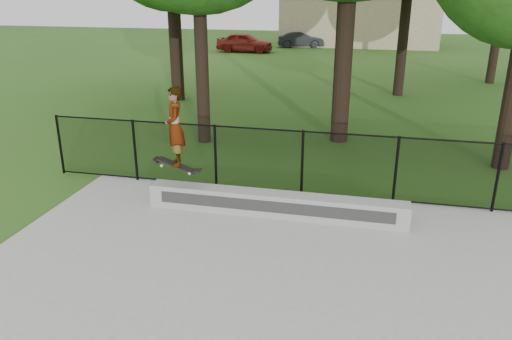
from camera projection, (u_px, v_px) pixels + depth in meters
The scene contains 7 objects.
grind_ledge at pixel (275, 204), 10.14m from camera, with size 5.30×0.40×0.49m, color #A9A9A4.
car_a at pixel (245, 42), 35.81m from camera, with size 1.62×3.99×1.37m, color maroon.
car_b at pixel (301, 40), 38.64m from camera, with size 1.24×3.23×1.18m, color black.
car_c at pixel (385, 41), 38.08m from camera, with size 1.46×3.29×1.04m, color gray.
skater_airborne at pixel (175, 128), 9.99m from camera, with size 0.81×0.69×1.81m.
chainlink_fence at pixel (396, 170), 10.56m from camera, with size 16.06×0.06×1.50m.
distant_building at pixel (359, 17), 39.85m from camera, with size 12.40×6.40×4.30m.
Camera 1 is at (-0.65, -4.42, 4.47)m, focal length 35.00 mm.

